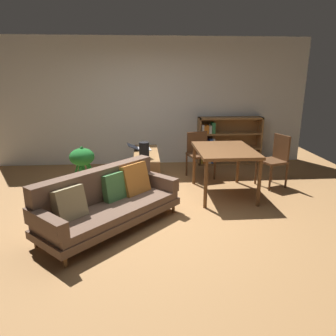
% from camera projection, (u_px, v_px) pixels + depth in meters
% --- Properties ---
extents(ground_plane, '(8.16, 8.16, 0.00)m').
position_uv_depth(ground_plane, '(159.00, 211.00, 4.80)').
color(ground_plane, '#9E7042').
extents(back_wall_panel, '(6.80, 0.10, 2.70)m').
position_uv_depth(back_wall_panel, '(152.00, 102.00, 6.99)').
color(back_wall_panel, silver).
rests_on(back_wall_panel, ground_plane).
extents(fabric_couch, '(1.91, 1.91, 0.76)m').
position_uv_depth(fabric_couch, '(107.00, 201.00, 4.24)').
color(fabric_couch, brown).
rests_on(fabric_couch, ground_plane).
extents(media_console, '(0.43, 1.30, 0.61)m').
position_uv_depth(media_console, '(146.00, 169.00, 5.81)').
color(media_console, olive).
rests_on(media_console, ground_plane).
extents(open_laptop, '(0.46, 0.37, 0.11)m').
position_uv_depth(open_laptop, '(140.00, 148.00, 5.96)').
color(open_laptop, silver).
rests_on(open_laptop, media_console).
extents(desk_speaker, '(0.17, 0.17, 0.26)m').
position_uv_depth(desk_speaker, '(144.00, 150.00, 5.37)').
color(desk_speaker, black).
rests_on(desk_speaker, media_console).
extents(potted_floor_plant, '(0.43, 0.53, 0.80)m').
position_uv_depth(potted_floor_plant, '(82.00, 163.00, 5.41)').
color(potted_floor_plant, '#9E9389').
rests_on(potted_floor_plant, ground_plane).
extents(dining_table, '(0.92, 1.21, 0.79)m').
position_uv_depth(dining_table, '(225.00, 153.00, 5.27)').
color(dining_table, brown).
rests_on(dining_table, ground_plane).
extents(dining_chair_near, '(0.55, 0.52, 0.87)m').
position_uv_depth(dining_chair_near, '(199.00, 152.00, 6.24)').
color(dining_chair_near, '#56351E').
rests_on(dining_chair_near, ground_plane).
extents(dining_chair_far, '(0.51, 0.53, 0.92)m').
position_uv_depth(dining_chair_far, '(276.00, 158.00, 5.73)').
color(dining_chair_far, '#56351E').
rests_on(dining_chair_far, ground_plane).
extents(bookshelf, '(1.40, 0.31, 1.04)m').
position_uv_depth(bookshelf, '(224.00, 141.00, 7.18)').
color(bookshelf, olive).
rests_on(bookshelf, ground_plane).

